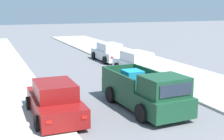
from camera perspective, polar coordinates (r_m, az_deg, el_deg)
sidewalk_right at (r=20.82m, az=12.65°, el=-1.06°), size 5.20×60.00×0.12m
curb_left at (r=17.26m, az=-17.03°, el=-3.92°), size 0.16×60.00×0.10m
curb_right at (r=20.17m, az=9.85°, el=-1.38°), size 0.16×60.00×0.10m
pickup_truck at (r=13.83m, az=6.27°, el=-4.10°), size 2.40×5.29×1.80m
car_left_near at (r=26.25m, az=-0.55°, el=3.24°), size 2.10×4.29×1.54m
car_right_near at (r=21.13m, az=4.64°, el=1.17°), size 2.18×4.32×1.54m
car_right_mid at (r=12.92m, az=-10.52°, el=-5.71°), size 2.06×4.28×1.54m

